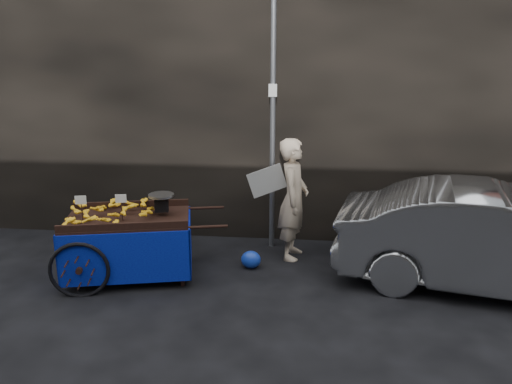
# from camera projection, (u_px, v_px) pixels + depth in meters

# --- Properties ---
(ground) EXTENTS (80.00, 80.00, 0.00)m
(ground) POSITION_uv_depth(u_px,v_px,m) (242.00, 281.00, 6.61)
(ground) COLOR black
(ground) RESTS_ON ground
(building_wall) EXTENTS (13.50, 2.00, 5.00)m
(building_wall) POSITION_uv_depth(u_px,v_px,m) (284.00, 78.00, 8.37)
(building_wall) COLOR black
(building_wall) RESTS_ON ground
(street_pole) EXTENTS (0.12, 0.10, 4.00)m
(street_pole) POSITION_uv_depth(u_px,v_px,m) (273.00, 117.00, 7.27)
(street_pole) COLOR slate
(street_pole) RESTS_ON ground
(banana_cart) EXTENTS (2.38, 1.46, 1.20)m
(banana_cart) POSITION_uv_depth(u_px,v_px,m) (124.00, 224.00, 6.58)
(banana_cart) COLOR black
(banana_cart) RESTS_ON ground
(vendor) EXTENTS (0.91, 0.69, 1.77)m
(vendor) POSITION_uv_depth(u_px,v_px,m) (293.00, 199.00, 7.18)
(vendor) COLOR #C4AD91
(vendor) RESTS_ON ground
(plastic_bag) EXTENTS (0.28, 0.22, 0.25)m
(plastic_bag) POSITION_uv_depth(u_px,v_px,m) (251.00, 260.00, 6.98)
(plastic_bag) COLOR #1635AA
(plastic_bag) RESTS_ON ground
(parked_car) EXTENTS (4.18, 2.18, 1.31)m
(parked_car) POSITION_uv_depth(u_px,v_px,m) (498.00, 240.00, 6.25)
(parked_car) COLOR #B4B7BB
(parked_car) RESTS_ON ground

